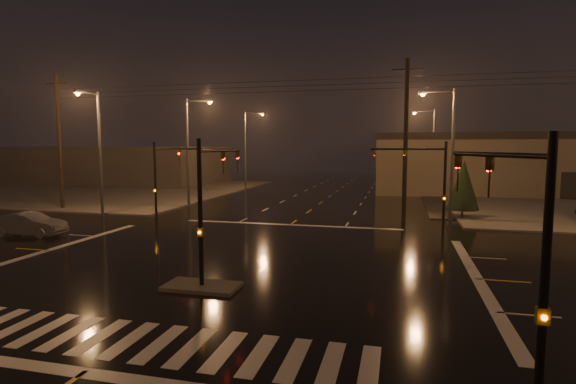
# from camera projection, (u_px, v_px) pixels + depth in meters

# --- Properties ---
(ground) EXTENTS (140.00, 140.00, 0.00)m
(ground) POSITION_uv_depth(u_px,v_px,m) (237.00, 263.00, 21.94)
(ground) COLOR black
(ground) RESTS_ON ground
(sidewalk_nw) EXTENTS (36.00, 36.00, 0.12)m
(sidewalk_nw) POSITION_uv_depth(u_px,v_px,m) (100.00, 190.00, 58.11)
(sidewalk_nw) COLOR #43413C
(sidewalk_nw) RESTS_ON ground
(median_island) EXTENTS (3.00, 1.60, 0.15)m
(median_island) POSITION_uv_depth(u_px,v_px,m) (202.00, 286.00, 18.07)
(median_island) COLOR #43413C
(median_island) RESTS_ON ground
(crosswalk) EXTENTS (15.00, 2.60, 0.01)m
(crosswalk) POSITION_uv_depth(u_px,v_px,m) (130.00, 340.00, 13.25)
(crosswalk) COLOR beige
(crosswalk) RESTS_ON ground
(stop_bar_near) EXTENTS (16.00, 0.50, 0.01)m
(stop_bar_near) POSITION_uv_depth(u_px,v_px,m) (83.00, 373.00, 11.32)
(stop_bar_near) COLOR beige
(stop_bar_near) RESTS_ON ground
(stop_bar_far) EXTENTS (16.00, 0.50, 0.01)m
(stop_bar_far) POSITION_uv_depth(u_px,v_px,m) (290.00, 225.00, 32.56)
(stop_bar_far) COLOR beige
(stop_bar_far) RESTS_ON ground
(commercial_block) EXTENTS (30.00, 18.00, 5.60)m
(commercial_block) POSITION_uv_depth(u_px,v_px,m) (121.00, 164.00, 70.61)
(commercial_block) COLOR #3B3734
(commercial_block) RESTS_ON ground
(signal_mast_median) EXTENTS (0.25, 4.59, 6.00)m
(signal_mast_median) POSITION_uv_depth(u_px,v_px,m) (210.00, 193.00, 18.59)
(signal_mast_median) COLOR black
(signal_mast_median) RESTS_ON ground
(signal_mast_ne) EXTENTS (4.84, 1.86, 6.00)m
(signal_mast_ne) POSITION_uv_depth(u_px,v_px,m) (429.00, 176.00, 29.05)
(signal_mast_ne) COLOR black
(signal_mast_ne) RESTS_ON ground
(signal_mast_nw) EXTENTS (4.84, 1.86, 6.00)m
(signal_mast_nw) POSITION_uv_depth(u_px,v_px,m) (164.00, 172.00, 33.62)
(signal_mast_nw) COLOR black
(signal_mast_nw) RESTS_ON ground
(signal_mast_se) EXTENTS (1.55, 3.87, 6.00)m
(signal_mast_se) POSITION_uv_depth(u_px,v_px,m) (522.00, 239.00, 9.69)
(signal_mast_se) COLOR black
(signal_mast_se) RESTS_ON ground
(streetlight_1) EXTENTS (2.77, 0.32, 10.00)m
(streetlight_1) POSITION_uv_depth(u_px,v_px,m) (191.00, 145.00, 41.41)
(streetlight_1) COLOR #38383A
(streetlight_1) RESTS_ON ground
(streetlight_2) EXTENTS (2.77, 0.32, 10.00)m
(streetlight_2) POSITION_uv_depth(u_px,v_px,m) (247.00, 145.00, 56.85)
(streetlight_2) COLOR #38383A
(streetlight_2) RESTS_ON ground
(streetlight_3) EXTENTS (2.77, 0.32, 10.00)m
(streetlight_3) POSITION_uv_depth(u_px,v_px,m) (448.00, 145.00, 34.10)
(streetlight_3) COLOR #38383A
(streetlight_3) RESTS_ON ground
(streetlight_4) EXTENTS (2.77, 0.32, 10.00)m
(streetlight_4) POSITION_uv_depth(u_px,v_px,m) (431.00, 145.00, 53.40)
(streetlight_4) COLOR #38383A
(streetlight_4) RESTS_ON ground
(streetlight_5) EXTENTS (0.32, 2.77, 10.00)m
(streetlight_5) POSITION_uv_depth(u_px,v_px,m) (97.00, 145.00, 35.99)
(streetlight_5) COLOR #38383A
(streetlight_5) RESTS_ON ground
(utility_pole_0) EXTENTS (2.20, 0.32, 12.00)m
(utility_pole_0) POSITION_uv_depth(u_px,v_px,m) (59.00, 141.00, 40.12)
(utility_pole_0) COLOR black
(utility_pole_0) RESTS_ON ground
(utility_pole_1) EXTENTS (2.20, 0.32, 12.00)m
(utility_pole_1) POSITION_uv_depth(u_px,v_px,m) (406.00, 140.00, 32.90)
(utility_pole_1) COLOR black
(utility_pole_1) RESTS_ON ground
(conifer_0) EXTENTS (2.49, 2.49, 4.60)m
(conifer_0) POSITION_uv_depth(u_px,v_px,m) (463.00, 185.00, 35.30)
(conifer_0) COLOR black
(conifer_0) RESTS_ON ground
(car_crossing) EXTENTS (4.71, 2.10, 1.50)m
(car_crossing) POSITION_uv_depth(u_px,v_px,m) (29.00, 224.00, 28.49)
(car_crossing) COLOR slate
(car_crossing) RESTS_ON ground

